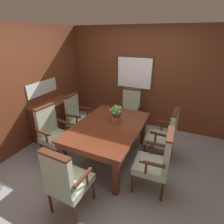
# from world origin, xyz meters

# --- Properties ---
(ground_plane) EXTENTS (14.00, 14.00, 0.00)m
(ground_plane) POSITION_xyz_m (0.00, 0.00, 0.00)
(ground_plane) COLOR gray
(wall_back) EXTENTS (7.20, 0.08, 2.45)m
(wall_back) POSITION_xyz_m (-0.00, 1.83, 1.23)
(wall_back) COLOR #5B2D19
(wall_back) RESTS_ON ground_plane
(wall_left) EXTENTS (0.08, 7.20, 2.45)m
(wall_left) POSITION_xyz_m (-1.80, 0.00, 1.22)
(wall_left) COLOR #5B2D19
(wall_left) RESTS_ON ground_plane
(dining_table) EXTENTS (1.16, 1.69, 0.72)m
(dining_table) POSITION_xyz_m (0.02, 0.13, 0.63)
(dining_table) COLOR #562614
(dining_table) RESTS_ON ground_plane
(chair_head_far) EXTENTS (0.55, 0.54, 1.04)m
(chair_head_far) POSITION_xyz_m (0.00, 1.37, 0.55)
(chair_head_far) COLOR #472314
(chair_head_far) RESTS_ON ground_plane
(chair_left_near) EXTENTS (0.54, 0.55, 1.04)m
(chair_left_near) POSITION_xyz_m (-0.99, -0.25, 0.55)
(chair_left_near) COLOR #472314
(chair_left_near) RESTS_ON ground_plane
(chair_right_far) EXTENTS (0.53, 0.54, 1.04)m
(chair_right_far) POSITION_xyz_m (0.99, 0.54, 0.55)
(chair_right_far) COLOR #472314
(chair_right_far) RESTS_ON ground_plane
(chair_left_far) EXTENTS (0.54, 0.55, 1.04)m
(chair_left_far) POSITION_xyz_m (-0.95, 0.51, 0.55)
(chair_left_far) COLOR #472314
(chair_left_far) RESTS_ON ground_plane
(chair_right_near) EXTENTS (0.53, 0.54, 1.04)m
(chair_right_near) POSITION_xyz_m (1.00, -0.26, 0.55)
(chair_right_near) COLOR #472314
(chair_right_near) RESTS_ON ground_plane
(chair_head_near) EXTENTS (0.53, 0.52, 1.04)m
(chair_head_near) POSITION_xyz_m (0.02, -1.13, 0.55)
(chair_head_near) COLOR #472314
(chair_head_near) RESTS_ON ground_plane
(potted_plant) EXTENTS (0.24, 0.24, 0.30)m
(potted_plant) POSITION_xyz_m (0.07, 0.36, 0.88)
(potted_plant) COLOR #B2603D
(potted_plant) RESTS_ON dining_table
(sideboard_cabinet) EXTENTS (0.48, 1.06, 0.82)m
(sideboard_cabinet) POSITION_xyz_m (-1.54, 0.40, 0.41)
(sideboard_cabinet) COLOR #512816
(sideboard_cabinet) RESTS_ON ground_plane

